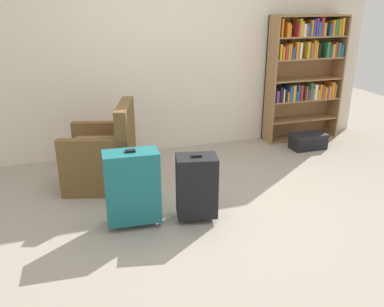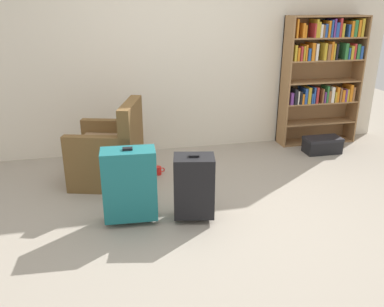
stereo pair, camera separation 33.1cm
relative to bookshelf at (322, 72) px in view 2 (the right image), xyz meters
name	(u,v)px [view 2 (the right image)]	position (x,y,z in m)	size (l,w,h in m)	color
ground_plane	(212,215)	(-2.00, -1.73, -0.99)	(10.37, 10.37, 0.00)	#9E9384
back_wall	(173,50)	(-2.00, 0.20, 0.31)	(5.93, 0.10, 2.60)	beige
bookshelf	(322,72)	(0.00, 0.00, 0.00)	(1.08, 0.29, 1.71)	olive
armchair	(110,154)	(-2.88, -0.74, -0.67)	(0.87, 0.87, 0.90)	brown
mug	(158,171)	(-2.35, -0.68, -0.94)	(0.12, 0.08, 0.10)	red
storage_box	(322,145)	(-0.13, -0.44, -0.88)	(0.48, 0.25, 0.21)	black
suitcase_black	(194,186)	(-2.17, -1.76, -0.66)	(0.40, 0.32, 0.64)	black
suitcase_teal	(130,184)	(-2.74, -1.68, -0.62)	(0.48, 0.27, 0.72)	#19666B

